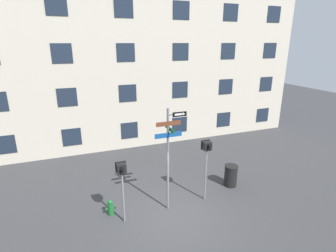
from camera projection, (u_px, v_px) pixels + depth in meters
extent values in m
plane|color=#38383A|center=(174.00, 218.00, 10.11)|extent=(60.00, 60.00, 0.00)
cube|color=beige|center=(125.00, 52.00, 15.30)|extent=(24.00, 0.60, 11.82)
cube|color=#1E2838|center=(5.00, 145.00, 14.17)|extent=(1.06, 0.03, 1.03)
cube|color=#1E2838|center=(72.00, 137.00, 15.32)|extent=(1.06, 0.03, 1.03)
cube|color=#1E2838|center=(130.00, 130.00, 16.47)|extent=(1.06, 0.03, 1.03)
cube|color=#1E2838|center=(180.00, 125.00, 17.62)|extent=(1.06, 0.03, 1.03)
cube|color=#1E2838|center=(224.00, 120.00, 18.77)|extent=(1.06, 0.03, 1.03)
cube|color=#1E2838|center=(262.00, 115.00, 19.92)|extent=(1.06, 0.03, 1.03)
cube|color=#1E2838|center=(67.00, 97.00, 14.59)|extent=(1.06, 0.03, 1.03)
cube|color=#1E2838|center=(128.00, 93.00, 15.74)|extent=(1.06, 0.03, 1.03)
cube|color=#1E2838|center=(180.00, 90.00, 16.89)|extent=(1.06, 0.03, 1.03)
cube|color=#1E2838|center=(226.00, 87.00, 18.04)|extent=(1.06, 0.03, 1.03)
cube|color=#1E2838|center=(266.00, 84.00, 19.20)|extent=(1.06, 0.03, 1.03)
cube|color=#1E2838|center=(62.00, 53.00, 13.87)|extent=(1.06, 0.03, 1.03)
cube|color=#1E2838|center=(126.00, 52.00, 15.02)|extent=(1.06, 0.03, 1.03)
cube|color=#1E2838|center=(181.00, 52.00, 16.17)|extent=(1.06, 0.03, 1.03)
cube|color=#1E2838|center=(228.00, 51.00, 17.32)|extent=(1.06, 0.03, 1.03)
cube|color=#1E2838|center=(270.00, 50.00, 18.47)|extent=(1.06, 0.03, 1.03)
cube|color=#1E2838|center=(56.00, 5.00, 13.14)|extent=(1.06, 0.03, 1.03)
cube|color=#1E2838|center=(124.00, 8.00, 14.29)|extent=(1.06, 0.03, 1.03)
cube|color=#1E2838|center=(181.00, 10.00, 15.44)|extent=(1.06, 0.03, 1.03)
cube|color=#1E2838|center=(231.00, 12.00, 16.59)|extent=(1.06, 0.03, 1.03)
cube|color=#1E2838|center=(274.00, 14.00, 17.75)|extent=(1.06, 0.03, 1.03)
cylinder|color=slate|center=(168.00, 162.00, 10.07)|extent=(0.09, 0.09, 4.22)
cube|color=slate|center=(174.00, 115.00, 9.58)|extent=(0.45, 0.05, 0.05)
cube|color=brown|center=(169.00, 124.00, 9.54)|extent=(0.96, 0.02, 0.17)
cube|color=#196B2D|center=(170.00, 129.00, 9.68)|extent=(0.02, 0.88, 0.15)
cube|color=#14478C|center=(169.00, 135.00, 9.67)|extent=(1.06, 0.02, 0.19)
cube|color=black|center=(180.00, 114.00, 9.64)|extent=(0.56, 0.02, 0.18)
cube|color=white|center=(179.00, 114.00, 9.61)|extent=(0.32, 0.01, 0.07)
cone|color=white|center=(184.00, 114.00, 9.68)|extent=(0.10, 0.14, 0.14)
cylinder|color=slate|center=(123.00, 198.00, 9.63)|extent=(0.08, 0.08, 2.05)
cube|color=black|center=(121.00, 168.00, 9.26)|extent=(0.33, 0.26, 0.35)
cube|color=black|center=(121.00, 167.00, 9.39)|extent=(0.39, 0.02, 0.41)
cylinder|color=black|center=(122.00, 169.00, 9.07)|extent=(0.12, 0.12, 0.12)
cylinder|color=black|center=(123.00, 173.00, 9.12)|extent=(0.12, 0.12, 0.12)
cylinder|color=orange|center=(122.00, 168.00, 9.12)|extent=(0.10, 0.01, 0.10)
cylinder|color=slate|center=(206.00, 175.00, 10.99)|extent=(0.08, 0.08, 2.32)
cube|color=black|center=(207.00, 146.00, 10.59)|extent=(0.34, 0.26, 0.35)
cube|color=black|center=(205.00, 145.00, 10.71)|extent=(0.40, 0.02, 0.41)
cylinder|color=black|center=(209.00, 146.00, 10.39)|extent=(0.12, 0.12, 0.12)
cylinder|color=black|center=(209.00, 149.00, 10.44)|extent=(0.12, 0.12, 0.12)
cylinder|color=orange|center=(209.00, 145.00, 10.44)|extent=(0.10, 0.01, 0.10)
cylinder|color=#196028|center=(111.00, 209.00, 10.27)|extent=(0.23, 0.23, 0.49)
sphere|color=#196028|center=(110.00, 202.00, 10.17)|extent=(0.19, 0.19, 0.19)
cylinder|color=#196028|center=(107.00, 209.00, 10.21)|extent=(0.08, 0.08, 0.08)
cylinder|color=#196028|center=(114.00, 208.00, 10.31)|extent=(0.08, 0.08, 0.08)
cylinder|color=black|center=(231.00, 176.00, 12.29)|extent=(0.59, 0.59, 0.98)
cylinder|color=black|center=(231.00, 166.00, 12.13)|extent=(0.62, 0.62, 0.04)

